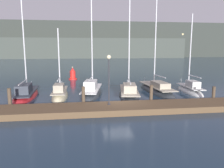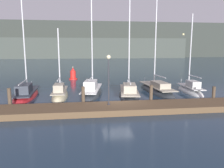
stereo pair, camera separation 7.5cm
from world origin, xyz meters
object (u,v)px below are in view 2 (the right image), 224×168
object	(u,v)px
sailboat_berth_2	(60,96)
sailboat_berth_3	(92,93)
sailboat_berth_1	(26,95)
sailboat_berth_6	(190,91)
dock_lamppost	(109,72)
sailboat_berth_4	(129,94)
sailboat_berth_5	(156,91)
channel_buoy	(73,75)

from	to	relation	value
sailboat_berth_2	sailboat_berth_3	bearing A→B (deg)	13.03
sailboat_berth_1	sailboat_berth_3	distance (m)	6.54
sailboat_berth_6	dock_lamppost	bearing A→B (deg)	-149.24
sailboat_berth_2	sailboat_berth_4	world-z (taller)	sailboat_berth_4
sailboat_berth_2	sailboat_berth_4	xyz separation A→B (m)	(6.82, -0.40, 0.05)
sailboat_berth_5	channel_buoy	size ratio (longest dim) A/B	5.92
sailboat_berth_3	sailboat_berth_6	bearing A→B (deg)	-1.08
sailboat_berth_4	sailboat_berth_5	world-z (taller)	sailboat_berth_5
sailboat_berth_5	sailboat_berth_2	bearing A→B (deg)	-173.42
sailboat_berth_2	dock_lamppost	world-z (taller)	sailboat_berth_2
sailboat_berth_1	channel_buoy	world-z (taller)	sailboat_berth_1
sailboat_berth_2	sailboat_berth_6	bearing A→B (deg)	2.19
sailboat_berth_2	sailboat_berth_3	distance (m)	3.23
sailboat_berth_4	dock_lamppost	distance (m)	6.14
sailboat_berth_5	sailboat_berth_6	bearing A→B (deg)	-10.32
sailboat_berth_6	sailboat_berth_1	bearing A→B (deg)	178.99
sailboat_berth_6	channel_buoy	xyz separation A→B (m)	(-13.05, 11.62, 0.56)
sailboat_berth_1	sailboat_berth_6	distance (m)	17.20
sailboat_berth_1	sailboat_berth_6	xyz separation A→B (m)	(17.19, -0.30, 0.01)
sailboat_berth_2	dock_lamppost	bearing A→B (deg)	-50.83
sailboat_berth_2	sailboat_berth_1	bearing A→B (deg)	166.23
sailboat_berth_1	sailboat_berth_5	size ratio (longest dim) A/B	0.92
sailboat_berth_3	channel_buoy	bearing A→B (deg)	101.89
sailboat_berth_6	dock_lamppost	world-z (taller)	sailboat_berth_6
channel_buoy	sailboat_berth_6	bearing A→B (deg)	-41.67
sailboat_berth_1	sailboat_berth_4	bearing A→B (deg)	-6.89
sailboat_berth_6	sailboat_berth_5	bearing A→B (deg)	169.68
channel_buoy	sailboat_berth_3	bearing A→B (deg)	-78.11
sailboat_berth_1	sailboat_berth_5	distance (m)	13.62
sailboat_berth_2	sailboat_berth_5	xyz separation A→B (m)	(10.22, 1.18, 0.00)
sailboat_berth_5	channel_buoy	xyz separation A→B (m)	(-9.47, 10.96, 0.60)
sailboat_berth_1	sailboat_berth_4	size ratio (longest dim) A/B	0.95
sailboat_berth_1	sailboat_berth_2	distance (m)	3.49
sailboat_berth_4	sailboat_berth_6	size ratio (longest dim) A/B	1.27
sailboat_berth_1	channel_buoy	distance (m)	12.06
sailboat_berth_3	dock_lamppost	distance (m)	6.64
channel_buoy	sailboat_berth_2	bearing A→B (deg)	-93.52
sailboat_berth_6	dock_lamppost	size ratio (longest dim) A/B	2.34
sailboat_berth_2	sailboat_berth_4	distance (m)	6.83
dock_lamppost	sailboat_berth_5	bearing A→B (deg)	46.62
sailboat_berth_3	channel_buoy	size ratio (longest dim) A/B	5.29
sailboat_berth_5	dock_lamppost	world-z (taller)	sailboat_berth_5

